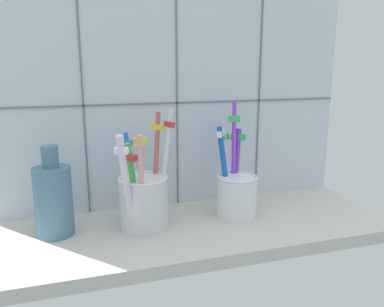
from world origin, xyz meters
The scene contains 5 objects.
counter_slab centered at (0.00, 0.00, 1.00)cm, with size 64.00×22.00×2.00cm, color #BCB7AD.
tile_wall_back centered at (0.00, 12.00, 22.50)cm, with size 64.00×2.20×45.00cm.
toothbrush_cup_left centered at (-8.06, 2.01, 6.84)cm, with size 10.43×11.63×18.52cm.
toothbrush_cup_right centered at (7.99, 2.41, 6.34)cm, with size 6.98×8.51×19.08cm.
ceramic_vase centered at (-21.40, 3.14, 7.69)cm, with size 5.53×5.53×13.87cm.
Camera 1 is at (-17.92, -55.38, 27.54)cm, focal length 36.24 mm.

